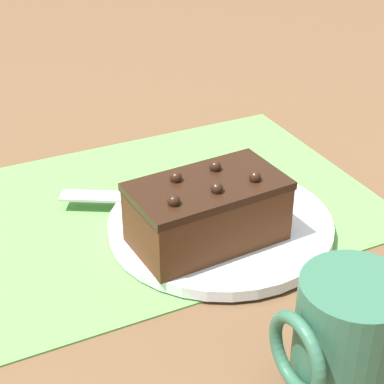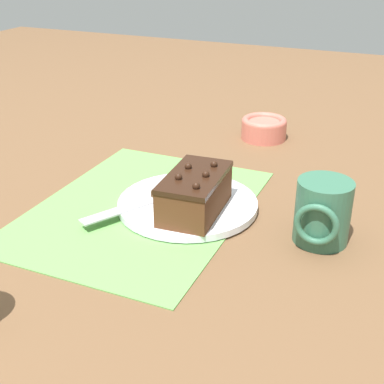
% 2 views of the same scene
% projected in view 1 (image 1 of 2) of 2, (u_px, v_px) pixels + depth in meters
% --- Properties ---
extents(ground_plane, '(3.00, 3.00, 0.00)m').
position_uv_depth(ground_plane, '(167.00, 205.00, 0.74)').
color(ground_plane, brown).
extents(placemat_woven, '(0.46, 0.34, 0.00)m').
position_uv_depth(placemat_woven, '(167.00, 204.00, 0.74)').
color(placemat_woven, '#609E4C').
rests_on(placemat_woven, ground_plane).
extents(cake_plate, '(0.24, 0.24, 0.01)m').
position_uv_depth(cake_plate, '(220.00, 224.00, 0.68)').
color(cake_plate, white).
rests_on(cake_plate, placemat_woven).
extents(chocolate_cake, '(0.16, 0.09, 0.08)m').
position_uv_depth(chocolate_cake, '(205.00, 212.00, 0.63)').
color(chocolate_cake, '#512D19').
rests_on(chocolate_cake, cake_plate).
extents(serving_knife, '(0.19, 0.12, 0.01)m').
position_uv_depth(serving_knife, '(180.00, 196.00, 0.71)').
color(serving_knife, '#472D19').
rests_on(serving_knife, cake_plate).
extents(coffee_mug, '(0.09, 0.08, 0.10)m').
position_uv_depth(coffee_mug, '(346.00, 337.00, 0.48)').
color(coffee_mug, '#33664C').
rests_on(coffee_mug, ground_plane).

